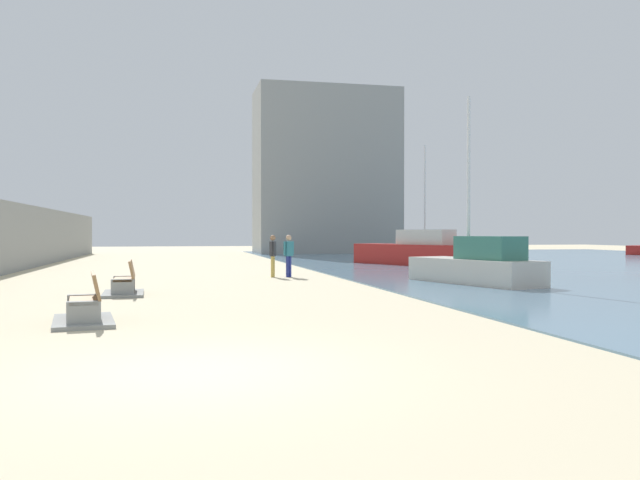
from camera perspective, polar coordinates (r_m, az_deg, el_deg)
The scene contains 9 objects.
ground_plane at distance 26.40m, azimuth -12.12°, elevation -3.19°, with size 120.00×120.00×0.00m, color beige.
bench_near at distance 13.48m, azimuth -19.93°, elevation -5.88°, with size 1.38×2.23×0.98m.
bench_far at distance 19.19m, azimuth -16.78°, elevation -3.94°, with size 1.18×2.14×0.98m.
person_walking at distance 25.69m, azimuth -4.16°, elevation -1.11°, with size 0.30×0.49×1.67m.
person_standing at distance 25.71m, azimuth -2.76°, elevation -1.11°, with size 0.46×0.33×1.67m.
boat_nearest at distance 42.92m, azimuth 9.45°, elevation -0.79°, with size 2.95×4.85×7.47m.
boat_far_left at distance 22.55m, azimuth 13.60°, elevation -2.17°, with size 2.95×5.46×6.38m.
boat_far_right at distance 34.93m, azimuth 8.13°, elevation -1.01°, with size 4.52×7.45×1.88m.
harbor_building at distance 56.06m, azimuth 0.53°, elevation 5.98°, with size 12.00×6.00×13.96m, color gray.
Camera 1 is at (-0.24, -8.34, 1.75)m, focal length 36.49 mm.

